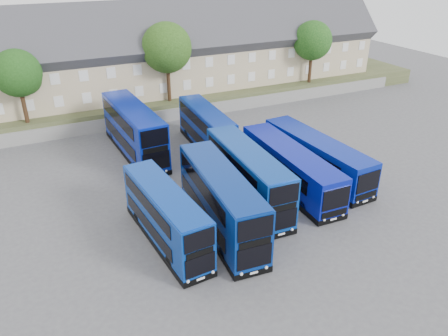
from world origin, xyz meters
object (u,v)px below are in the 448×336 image
dd_front_left (166,218)px  tree_mid (168,49)px  tree_west (19,75)px  dd_front_mid (221,203)px  tree_east (313,42)px  tree_far (318,28)px  coach_east_a (290,168)px

dd_front_left → tree_mid: tree_mid is taller
tree_mid → tree_west: bearing=-178.2°
tree_west → dd_front_left: bearing=-73.3°
dd_front_mid → tree_west: size_ratio=1.53×
dd_front_left → tree_west: (-7.14, 23.85, 5.07)m
dd_front_left → tree_west: bearing=102.0°
tree_east → tree_far: size_ratio=0.94×
dd_front_mid → tree_mid: (4.82, 24.60, 5.82)m
coach_east_a → tree_mid: tree_mid is taller
tree_west → tree_far: 42.58m
tree_far → tree_west: bearing=-170.5°
tree_west → tree_far: tree_far is taller
tree_west → tree_east: size_ratio=0.94×
dd_front_left → tree_mid: (8.86, 24.35, 6.08)m
tree_mid → tree_east: (20.00, -0.50, -0.68)m
tree_west → tree_east: 36.00m
dd_front_left → coach_east_a: size_ratio=0.81×
tree_east → dd_front_left: bearing=-140.4°
coach_east_a → dd_front_left: bearing=-164.0°
dd_front_left → dd_front_mid: 4.06m
dd_front_left → tree_far: (34.86, 30.85, 5.74)m
tree_mid → tree_east: tree_mid is taller
coach_east_a → tree_far: (22.78, 27.77, 6.02)m
dd_front_left → tree_far: bearing=36.8°
dd_front_mid → tree_far: (30.82, 31.10, 5.48)m
tree_west → dd_front_mid: bearing=-65.1°
coach_east_a → tree_west: tree_west is taller
dd_front_left → dd_front_mid: size_ratio=0.89×
tree_west → tree_east: (36.00, 0.00, 0.34)m
tree_mid → tree_far: tree_mid is taller
dd_front_left → tree_far: 46.91m
dd_front_left → coach_east_a: dd_front_left is taller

